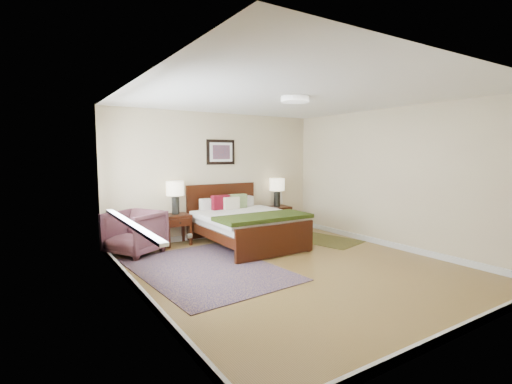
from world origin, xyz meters
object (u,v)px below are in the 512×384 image
nightstand_left (176,221)px  armchair (135,233)px  nightstand_right (277,216)px  lamp_right (277,187)px  rug_persian (206,269)px  bed (245,219)px  lamp_left (175,192)px

nightstand_left → armchair: 0.87m
nightstand_right → lamp_right: (0.00, 0.01, 0.62)m
nightstand_right → lamp_right: size_ratio=0.89×
nightstand_right → lamp_right: bearing=90.0°
armchair → rug_persian: armchair is taller
bed → nightstand_right: bed is taller
nightstand_left → lamp_right: (2.31, 0.02, 0.51)m
nightstand_right → nightstand_left: bearing=-179.8°
bed → lamp_left: bearing=144.9°
bed → armchair: (-1.88, 0.47, -0.12)m
nightstand_left → bed: bearing=-34.4°
nightstand_right → armchair: bearing=-175.3°
nightstand_left → lamp_right: size_ratio=0.93×
lamp_left → rug_persian: bearing=-95.7°
lamp_right → rug_persian: 3.14m
rug_persian → nightstand_left: bearing=79.8°
rug_persian → lamp_left: bearing=79.9°
bed → lamp_right: size_ratio=3.23×
nightstand_right → rug_persian: (-2.48, -1.66, -0.33)m
nightstand_right → rug_persian: 3.00m
bed → rug_persian: 1.61m
armchair → nightstand_left: bearing=75.7°
armchair → bed: bearing=44.8°
armchair → rug_persian: bearing=-6.1°
bed → lamp_right: bearing=30.4°
bed → nightstand_right: 1.46m
armchair → rug_persian: size_ratio=0.32×
bed → armchair: size_ratio=2.42×
nightstand_left → armchair: size_ratio=0.70×
bed → nightstand_left: bearing=145.6°
bed → rug_persian: size_ratio=0.77×
bed → nightstand_left: 1.27m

